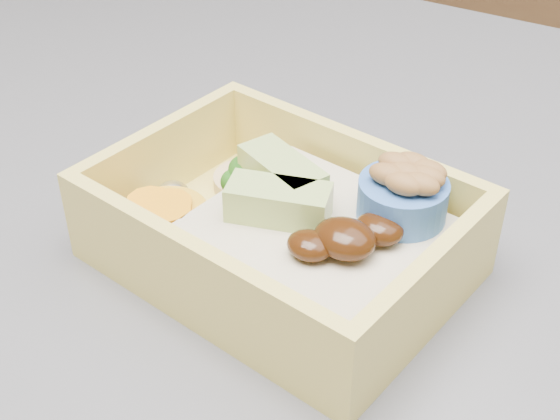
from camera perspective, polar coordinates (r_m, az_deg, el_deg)
The scene contains 1 object.
bento_box at distance 0.41m, azimuth 0.86°, elevation -1.54°, with size 0.21×0.16×0.07m.
Camera 1 is at (0.21, -0.36, 1.20)m, focal length 50.00 mm.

